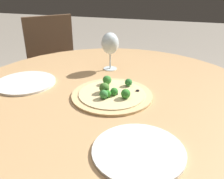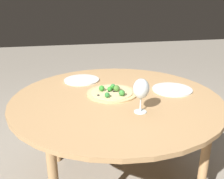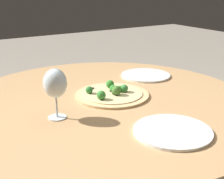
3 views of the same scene
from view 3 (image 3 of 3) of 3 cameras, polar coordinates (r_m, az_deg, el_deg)
dining_table at (r=1.39m, az=-1.20°, el=-4.09°), size 1.32×1.32×0.72m
pizza at (r=1.40m, az=-0.05°, el=-0.74°), size 0.33×0.33×0.06m
wine_glass at (r=1.15m, az=-10.35°, el=0.96°), size 0.09×0.09×0.19m
plate_near at (r=1.71m, az=6.17°, el=2.62°), size 0.27×0.27×0.01m
plate_far at (r=1.09m, az=11.00°, el=-7.46°), size 0.27×0.27×0.01m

